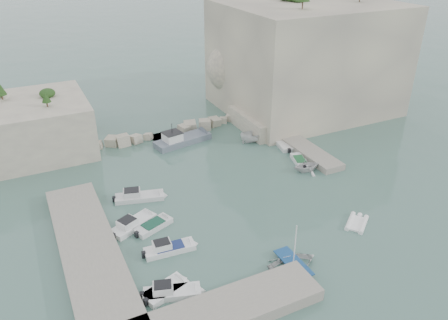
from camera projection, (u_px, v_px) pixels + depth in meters
name	position (u px, v px, depth m)	size (l,w,h in m)	color
ground	(248.00, 207.00, 47.39)	(400.00, 400.00, 0.00)	#4A6F64
cliff_east	(305.00, 57.00, 70.68)	(26.00, 22.00, 17.00)	beige
cliff_terrace	(266.00, 120.00, 66.18)	(8.00, 10.00, 2.50)	beige
outcrop_west	(26.00, 128.00, 57.90)	(16.00, 14.00, 7.00)	beige
quay_west	(90.00, 254.00, 39.73)	(5.00, 24.00, 1.10)	#9E9689
quay_south	(213.00, 316.00, 33.30)	(18.00, 4.00, 1.10)	#9E9689
ledge_east	(299.00, 145.00, 60.40)	(3.00, 16.00, 0.80)	#9E9689
breakwater	(170.00, 130.00, 64.19)	(28.00, 3.00, 1.40)	beige
motorboat_a	(140.00, 199.00, 48.87)	(5.88, 1.75, 1.40)	silver
motorboat_b	(134.00, 227.00, 44.32)	(5.45, 1.78, 1.40)	white
motorboat_c	(154.00, 228.00, 44.11)	(4.39, 1.60, 0.70)	silver
motorboat_d	(170.00, 251.00, 40.90)	(5.20, 1.55, 1.40)	white
motorboat_e	(166.00, 292.00, 36.22)	(4.18, 1.71, 0.70)	white
motorboat_f	(172.00, 295.00, 35.93)	(5.16, 1.53, 1.40)	white
rowboat	(293.00, 267.00, 39.01)	(3.33, 4.66, 0.97)	silver
inflatable_dinghy	(356.00, 224.00, 44.65)	(3.50, 1.70, 0.44)	white
tender_east_a	(306.00, 171.00, 54.56)	(3.10, 3.59, 1.89)	silver
tender_east_b	(299.00, 163.00, 56.54)	(4.21, 1.44, 0.70)	silver
tender_east_c	(282.00, 146.00, 61.00)	(4.82, 1.56, 0.70)	silver
tender_east_d	(257.00, 141.00, 62.33)	(1.92, 5.11, 1.97)	silver
work_boat	(183.00, 143.00, 61.86)	(9.00, 2.66, 2.20)	slate
rowboat_mast	(295.00, 244.00, 37.81)	(0.10, 0.10, 4.20)	white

